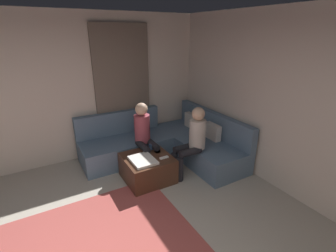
% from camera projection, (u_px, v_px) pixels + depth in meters
% --- Properties ---
extents(wall_back, '(6.00, 0.12, 2.70)m').
position_uv_depth(wall_back, '(314.00, 112.00, 3.27)').
color(wall_back, beige).
rests_on(wall_back, ground_plane).
extents(wall_left, '(0.12, 6.00, 2.70)m').
position_uv_depth(wall_left, '(50.00, 93.00, 4.29)').
color(wall_left, beige).
rests_on(wall_left, ground_plane).
extents(curtain_panel, '(0.06, 1.10, 2.50)m').
position_uv_depth(curtain_panel, '(123.00, 91.00, 4.85)').
color(curtain_panel, '#726659').
rests_on(curtain_panel, ground_plane).
extents(sectional_couch, '(2.10, 2.55, 0.87)m').
position_uv_depth(sectional_couch, '(168.00, 143.00, 4.85)').
color(sectional_couch, slate).
rests_on(sectional_couch, ground_plane).
extents(ottoman, '(0.76, 0.76, 0.42)m').
position_uv_depth(ottoman, '(147.00, 168.00, 4.12)').
color(ottoman, '#4C2D1E').
rests_on(ottoman, ground_plane).
extents(folded_blanket, '(0.44, 0.36, 0.04)m').
position_uv_depth(folded_blanket, '(143.00, 160.00, 3.90)').
color(folded_blanket, white).
rests_on(folded_blanket, ottoman).
extents(coffee_mug, '(0.08, 0.08, 0.10)m').
position_uv_depth(coffee_mug, '(151.00, 147.00, 4.29)').
color(coffee_mug, '#334C72').
rests_on(coffee_mug, ottoman).
extents(game_remote, '(0.05, 0.15, 0.02)m').
position_uv_depth(game_remote, '(164.00, 158.00, 3.99)').
color(game_remote, white).
rests_on(game_remote, ottoman).
extents(person_on_couch_back, '(0.30, 0.60, 1.20)m').
position_uv_depth(person_on_couch_back, '(193.00, 139.00, 4.13)').
color(person_on_couch_back, black).
rests_on(person_on_couch_back, ground_plane).
extents(person_on_couch_side, '(0.60, 0.30, 1.20)m').
position_uv_depth(person_on_couch_side, '(145.00, 134.00, 4.34)').
color(person_on_couch_side, black).
rests_on(person_on_couch_side, ground_plane).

